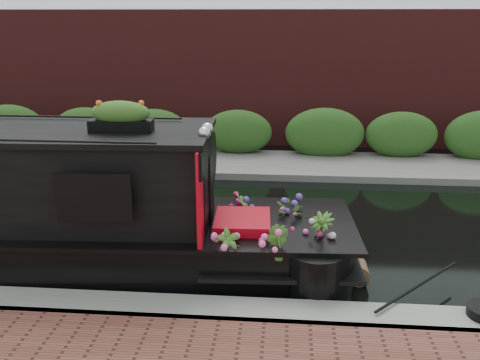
{
  "coord_description": "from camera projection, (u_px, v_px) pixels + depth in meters",
  "views": [
    {
      "loc": [
        1.31,
        -9.33,
        3.86
      ],
      "look_at": [
        0.55,
        -0.6,
        1.13
      ],
      "focal_mm": 40.0,
      "sensor_mm": 36.0,
      "label": 1
    }
  ],
  "objects": [
    {
      "name": "ground",
      "position": [
        214.0,
        227.0,
        10.13
      ],
      "size": [
        80.0,
        80.0,
        0.0
      ],
      "primitive_type": "plane",
      "color": "black",
      "rests_on": "ground"
    },
    {
      "name": "near_bank_coping",
      "position": [
        180.0,
        322.0,
        6.99
      ],
      "size": [
        40.0,
        0.6,
        0.5
      ],
      "primitive_type": "cube",
      "color": "gray",
      "rests_on": "ground"
    },
    {
      "name": "far_bank_path",
      "position": [
        235.0,
        167.0,
        14.13
      ],
      "size": [
        40.0,
        2.4,
        0.34
      ],
      "primitive_type": "cube",
      "color": "slate",
      "rests_on": "ground"
    },
    {
      "name": "far_hedge",
      "position": [
        238.0,
        158.0,
        14.98
      ],
      "size": [
        40.0,
        1.1,
        2.8
      ],
      "primitive_type": "cube",
      "color": "#28531B",
      "rests_on": "ground"
    },
    {
      "name": "far_brick_wall",
      "position": [
        244.0,
        141.0,
        16.98
      ],
      "size": [
        40.0,
        1.0,
        8.0
      ],
      "primitive_type": "cube",
      "color": "#511D1B",
      "rests_on": "ground"
    },
    {
      "name": "rope_fender",
      "position": [
        358.0,
        271.0,
        8.04
      ],
      "size": [
        0.31,
        0.43,
        0.31
      ],
      "primitive_type": "cylinder",
      "rotation": [
        1.57,
        0.0,
        0.0
      ],
      "color": "brown",
      "rests_on": "ground"
    }
  ]
}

